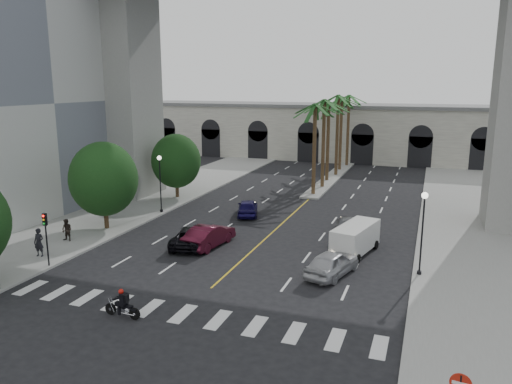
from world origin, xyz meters
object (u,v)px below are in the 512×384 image
Objects in this scene: lamp_post_right at (423,226)px; traffic_signal_far at (46,231)px; car_b at (209,236)px; pedestrian_a at (39,242)px; car_a at (332,263)px; cargo_van at (355,238)px; pedestrian_b at (67,230)px; car_c at (192,237)px; car_d at (347,225)px; motorcycle_rider at (123,305)px; car_e at (248,207)px; lamp_post_left_far at (160,179)px.

lamp_post_right is 1.47× the size of traffic_signal_far.
car_b is 11.63m from pedestrian_a.
car_a is (17.55, 4.87, -1.72)m from traffic_signal_far.
cargo_van reaches higher than car_b.
lamp_post_right reaches higher than pedestrian_b.
pedestrian_a is at bearing 39.34° from car_b.
car_d is (10.19, 7.03, -0.05)m from car_c.
motorcycle_rider is 0.43× the size of car_b.
lamp_post_right reaches higher than car_c.
car_e is (-9.39, 2.40, 0.07)m from car_d.
car_a is at bearing 1.04° from pedestrian_b.
motorcycle_rider is (8.73, -18.86, -2.53)m from lamp_post_left_far.
car_e is at bearing -21.55° from car_d.
car_c is at bearing 4.30° from car_a.
lamp_post_right is at bearing 4.60° from pedestrian_b.
car_d is at bearing 26.44° from pedestrian_b.
cargo_van is at bearing -83.46° from car_a.
car_e is at bearing -106.70° from car_c.
lamp_post_left_far reaches higher than car_c.
car_b is 1.07× the size of car_d.
lamp_post_left_far is at bearing -58.95° from car_c.
car_b is 11.21m from car_d.
car_d is 22.82m from pedestrian_a.
lamp_post_left_far reaches higher than motorcycle_rider.
car_e is at bearing 146.48° from lamp_post_right.
pedestrian_a is (-10.47, 5.58, 0.44)m from motorcycle_rider.
car_d is at bearing 27.60° from pedestrian_a.
car_c is 10.44m from pedestrian_a.
car_e is (-9.96, 11.64, -0.05)m from car_a.
pedestrian_b is (-25.07, -1.88, -2.23)m from lamp_post_right.
lamp_post_left_far reaches higher than car_d.
lamp_post_left_far is 19.21m from cargo_van.
motorcycle_rider is at bearing 61.88° from car_a.
traffic_signal_far is at bearing 156.40° from motorcycle_rider.
traffic_signal_far is 20.59m from cargo_van.
cargo_van reaches higher than car_d.
lamp_post_right is 25.19m from pedestrian_a.
traffic_signal_far is 0.79× the size of car_d.
car_c is at bearing 27.35° from car_d.
lamp_post_right is 23.62m from traffic_signal_far.
motorcycle_rider reaches higher than car_e.
car_a is 19.74m from pedestrian_a.
lamp_post_right is at bearing 5.34° from pedestrian_a.
traffic_signal_far is 18.26m from car_e.
car_c is at bearing 15.37° from pedestrian_b.
lamp_post_right is at bearing 166.04° from car_c.
pedestrian_a reaches higher than car_c.
pedestrian_a is at bearing -80.87° from pedestrian_b.
cargo_van is at bearing 98.19° from car_d.
car_e is 0.84× the size of cargo_van.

